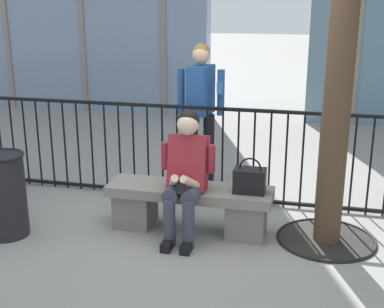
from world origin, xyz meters
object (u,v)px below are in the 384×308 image
object	(u,v)px
seated_person_with_phone	(186,171)
trash_can	(4,194)
stone_bench	(190,204)
handbag_on_bench	(250,180)
bystander_at_railing	(201,105)

from	to	relation	value
seated_person_with_phone	trash_can	xyz separation A→B (m)	(-1.67, -0.40, -0.23)
stone_bench	trash_can	distance (m)	1.76
handbag_on_bench	trash_can	distance (m)	2.32
handbag_on_bench	trash_can	bearing A→B (deg)	-167.08
handbag_on_bench	bystander_at_railing	bearing A→B (deg)	121.38
seated_person_with_phone	bystander_at_railing	bearing A→B (deg)	96.97
seated_person_with_phone	trash_can	bearing A→B (deg)	-166.58
handbag_on_bench	bystander_at_railing	world-z (taller)	bystander_at_railing
seated_person_with_phone	bystander_at_railing	xyz separation A→B (m)	(-0.16, 1.35, 0.35)
bystander_at_railing	trash_can	distance (m)	2.38
stone_bench	seated_person_with_phone	world-z (taller)	seated_person_with_phone
bystander_at_railing	seated_person_with_phone	bearing A→B (deg)	-83.03
handbag_on_bench	bystander_at_railing	distance (m)	1.50
trash_can	seated_person_with_phone	bearing A→B (deg)	13.42
bystander_at_railing	trash_can	bearing A→B (deg)	-130.72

